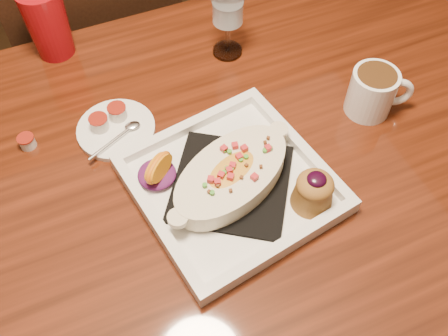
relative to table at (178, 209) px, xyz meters
name	(u,v)px	position (x,y,z in m)	size (l,w,h in m)	color
floor	(195,323)	(0.00, 0.00, -0.65)	(7.00, 7.00, 0.00)	black
table	(178,209)	(0.00, 0.00, 0.00)	(1.50, 0.90, 0.75)	#62220E
chair_far	(103,56)	(0.00, 0.63, -0.15)	(0.42, 0.42, 0.93)	black
plate	(237,181)	(0.09, -0.06, 0.12)	(0.34, 0.34, 0.08)	white
coffee_mug	(374,91)	(0.39, 0.01, 0.15)	(0.12, 0.08, 0.09)	white
goblet	(228,9)	(0.21, 0.26, 0.20)	(0.07, 0.07, 0.15)	silver
saucer	(114,128)	(-0.06, 0.14, 0.11)	(0.14, 0.14, 0.10)	white
creamer_loose	(27,142)	(-0.21, 0.17, 0.11)	(0.03, 0.03, 0.02)	silver
red_tumbler	(47,23)	(-0.11, 0.40, 0.17)	(0.09, 0.09, 0.14)	#A80C12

